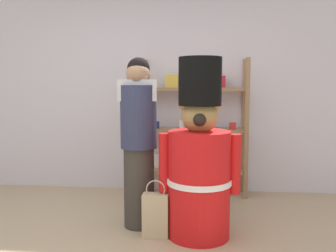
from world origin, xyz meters
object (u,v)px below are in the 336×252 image
(teddy_bear_guard, at_px, (199,163))
(merchandise_shelf, at_px, (195,126))
(shopping_bag, at_px, (156,215))
(person_shopper, at_px, (139,140))

(teddy_bear_guard, bearing_deg, merchandise_shelf, 93.15)
(merchandise_shelf, height_order, teddy_bear_guard, merchandise_shelf)
(shopping_bag, bearing_deg, person_shopper, 128.47)
(teddy_bear_guard, bearing_deg, person_shopper, 162.15)
(teddy_bear_guard, xyz_separation_m, shopping_bag, (-0.39, -0.05, -0.47))
(person_shopper, xyz_separation_m, shopping_bag, (0.19, -0.24, -0.65))
(person_shopper, bearing_deg, merchandise_shelf, 65.93)
(merchandise_shelf, distance_m, shopping_bag, 1.56)
(teddy_bear_guard, distance_m, person_shopper, 0.64)
(merchandise_shelf, distance_m, teddy_bear_guard, 1.34)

